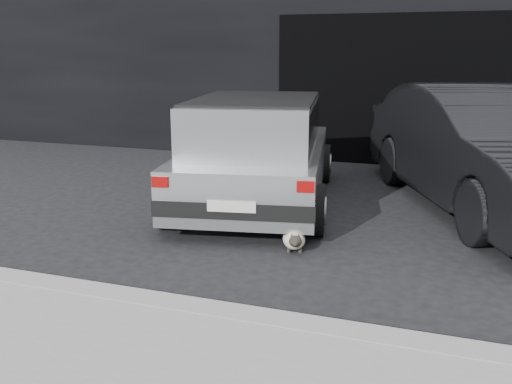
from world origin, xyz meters
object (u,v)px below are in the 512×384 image
(cat_siamese, at_px, (294,239))
(cat_white, at_px, (204,213))
(silver_hatchback, at_px, (257,146))
(second_car, at_px, (487,149))

(cat_siamese, distance_m, cat_white, 1.26)
(cat_siamese, bearing_deg, silver_hatchback, -77.57)
(silver_hatchback, relative_size, second_car, 0.86)
(second_car, bearing_deg, cat_white, -172.25)
(second_car, relative_size, cat_white, 6.66)
(silver_hatchback, bearing_deg, second_car, 2.80)
(silver_hatchback, xyz_separation_m, cat_siamese, (0.96, -1.60, -0.66))
(cat_siamese, bearing_deg, second_car, -147.72)
(silver_hatchback, distance_m, cat_siamese, 1.99)
(silver_hatchback, relative_size, cat_siamese, 6.25)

